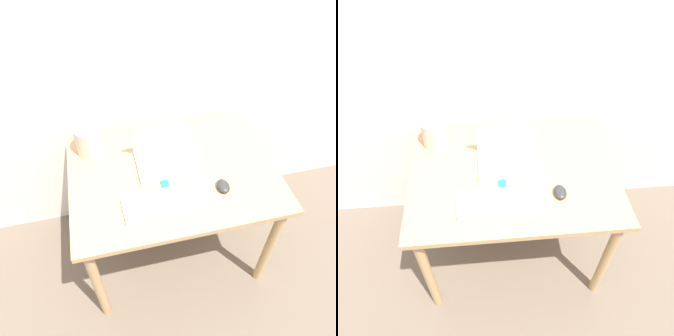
# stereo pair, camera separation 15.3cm
# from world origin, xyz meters

# --- Properties ---
(ground_plane) EXTENTS (12.00, 12.00, 0.00)m
(ground_plane) POSITION_xyz_m (0.00, 0.00, 0.00)
(ground_plane) COLOR #6B5B4C
(wall_back) EXTENTS (6.00, 0.05, 2.50)m
(wall_back) POSITION_xyz_m (0.00, 0.83, 1.25)
(wall_back) COLOR white
(wall_back) RESTS_ON ground_plane
(desk) EXTENTS (1.05, 0.77, 0.75)m
(desk) POSITION_xyz_m (0.00, 0.38, 0.65)
(desk) COLOR tan
(desk) RESTS_ON ground_plane
(laptop) EXTENTS (0.32, 0.24, 0.25)m
(laptop) POSITION_xyz_m (-0.01, 0.48, 0.80)
(laptop) COLOR silver
(laptop) RESTS_ON desk
(keyboard) EXTENTS (0.44, 0.17, 0.02)m
(keyboard) POSITION_xyz_m (-0.07, 0.20, 0.76)
(keyboard) COLOR silver
(keyboard) RESTS_ON desk
(mouse) EXTENTS (0.06, 0.09, 0.03)m
(mouse) POSITION_xyz_m (0.21, 0.22, 0.76)
(mouse) COLOR #2D2D2D
(mouse) RESTS_ON desk
(vase) EXTENTS (0.14, 0.14, 0.23)m
(vase) POSITION_xyz_m (-0.40, 0.63, 0.86)
(vase) COLOR beige
(vase) RESTS_ON desk
(mp3_player) EXTENTS (0.04, 0.05, 0.01)m
(mp3_player) POSITION_xyz_m (-0.06, 0.30, 0.75)
(mp3_player) COLOR #1E7FB7
(mp3_player) RESTS_ON desk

